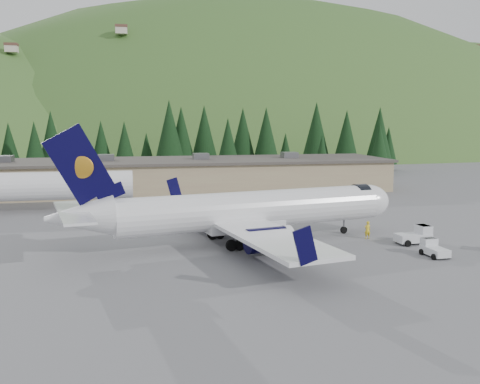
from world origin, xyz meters
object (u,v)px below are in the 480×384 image
(baggage_tug_a, at_px, (416,236))
(second_airliner, at_px, (19,186))
(terminal_building, at_px, (170,175))
(airliner, at_px, (243,212))
(ramp_worker, at_px, (367,230))
(baggage_tug_c, at_px, (433,249))

(baggage_tug_a, bearing_deg, second_airliner, 143.30)
(second_airliner, bearing_deg, terminal_building, 38.78)
(terminal_building, bearing_deg, airliner, -83.96)
(second_airliner, bearing_deg, airliner, -42.81)
(ramp_worker, bearing_deg, terminal_building, -71.48)
(airliner, xyz_separation_m, second_airliner, (-23.95, 22.19, 0.33))
(second_airliner, relative_size, baggage_tug_a, 8.27)
(airliner, height_order, baggage_tug_c, airliner)
(second_airliner, height_order, ramp_worker, second_airliner)
(second_airliner, relative_size, terminal_building, 0.39)
(second_airliner, relative_size, baggage_tug_c, 10.10)
(baggage_tug_a, xyz_separation_m, baggage_tug_c, (-0.91, -4.46, -0.14))
(terminal_building, relative_size, ramp_worker, 40.66)
(airliner, xyz_separation_m, terminal_building, (-4.04, 38.19, -0.37))
(second_airliner, bearing_deg, baggage_tug_a, -32.86)
(airliner, relative_size, terminal_building, 0.48)
(second_airliner, distance_m, baggage_tug_a, 47.41)
(airliner, relative_size, second_airliner, 1.23)
(baggage_tug_a, height_order, terminal_building, terminal_building)
(airliner, distance_m, second_airliner, 32.65)
(baggage_tug_c, bearing_deg, terminal_building, 19.23)
(ramp_worker, bearing_deg, second_airliner, -36.48)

